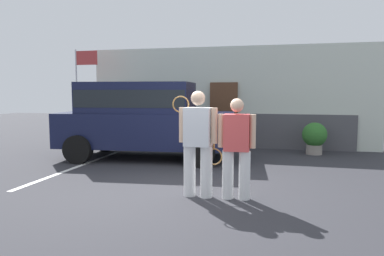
{
  "coord_description": "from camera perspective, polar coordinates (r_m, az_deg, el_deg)",
  "views": [
    {
      "loc": [
        1.76,
        -6.13,
        1.82
      ],
      "look_at": [
        -0.08,
        1.2,
        1.05
      ],
      "focal_mm": 34.04,
      "sensor_mm": 36.0,
      "label": 1
    }
  ],
  "objects": [
    {
      "name": "ground_plane",
      "position": [
        6.63,
        -1.88,
        -10.11
      ],
      "size": [
        40.0,
        40.0,
        0.0
      ],
      "primitive_type": "plane",
      "color": "#2D2D33"
    },
    {
      "name": "flag_pole",
      "position": [
        12.56,
        -16.92,
        7.23
      ],
      "size": [
        0.8,
        0.05,
        3.17
      ],
      "color": "silver",
      "rests_on": "ground_plane"
    },
    {
      "name": "parking_stripe_0",
      "position": [
        9.19,
        -17.73,
        -5.87
      ],
      "size": [
        0.12,
        4.4,
        0.01
      ],
      "primitive_type": "cube",
      "color": "silver",
      "rests_on": "ground_plane"
    },
    {
      "name": "potted_plant_by_porch",
      "position": [
        11.05,
        18.64,
        -1.29
      ],
      "size": [
        0.7,
        0.7,
        0.92
      ],
      "color": "gray",
      "rests_on": "ground_plane"
    },
    {
      "name": "house_frontage",
      "position": [
        12.03,
        5.69,
        4.38
      ],
      "size": [
        9.36,
        0.4,
        3.25
      ],
      "color": "silver",
      "rests_on": "ground_plane"
    },
    {
      "name": "parked_suv",
      "position": [
        9.88,
        -7.61,
        1.85
      ],
      "size": [
        4.77,
        2.54,
        2.05
      ],
      "rotation": [
        0.0,
        0.0,
        0.1
      ],
      "color": "#141938",
      "rests_on": "ground_plane"
    },
    {
      "name": "tennis_player_woman",
      "position": [
        6.14,
        6.93,
        -3.05
      ],
      "size": [
        0.89,
        0.28,
        1.7
      ],
      "rotation": [
        0.0,
        0.0,
        3.18
      ],
      "color": "white",
      "rests_on": "ground_plane"
    },
    {
      "name": "tennis_player_man",
      "position": [
        6.22,
        0.91,
        -2.21
      ],
      "size": [
        0.81,
        0.3,
        1.82
      ],
      "rotation": [
        0.0,
        0.0,
        3.09
      ],
      "color": "white",
      "rests_on": "ground_plane"
    }
  ]
}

